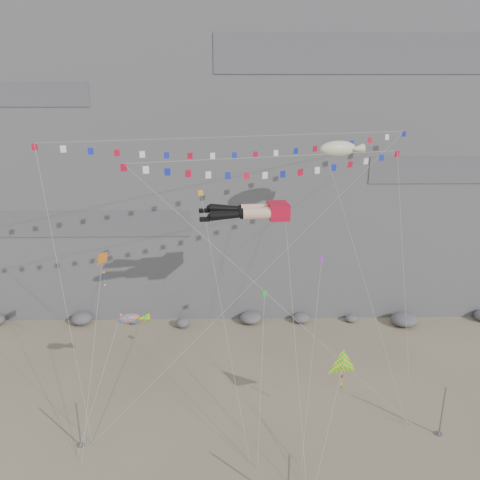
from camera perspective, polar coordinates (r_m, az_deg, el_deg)
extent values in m
plane|color=gray|center=(42.24, 2.32, -20.65)|extent=(120.00, 120.00, 0.00)
cube|color=slate|center=(65.28, 0.93, 16.46)|extent=(80.00, 28.00, 50.00)
cylinder|color=slate|center=(40.17, -19.08, -20.52)|extent=(0.12, 0.12, 3.90)
cylinder|color=slate|center=(42.19, 23.44, -18.63)|extent=(0.12, 0.12, 4.39)
cube|color=#B90B25|center=(41.66, 4.68, 3.57)|extent=(1.95, 2.53, 1.41)
cylinder|color=#E8AF91|center=(40.64, 2.02, 3.26)|extent=(2.47, 1.26, 1.04)
sphere|color=black|center=(40.49, 0.35, 3.22)|extent=(0.95, 0.95, 0.95)
cone|color=black|center=(40.37, -1.64, 3.05)|extent=(2.91, 1.13, 0.97)
cube|color=black|center=(40.35, -4.31, 2.53)|extent=(0.95, 0.50, 0.35)
cylinder|color=#E8AF91|center=(42.00, 1.74, 3.73)|extent=(2.47, 1.26, 1.04)
sphere|color=black|center=(41.85, 0.12, 3.69)|extent=(0.95, 0.95, 0.95)
cone|color=black|center=(41.68, -1.80, 3.81)|extent=(2.93, 1.13, 1.04)
cube|color=black|center=(41.60, -4.41, 3.60)|extent=(0.95, 0.50, 0.35)
cylinder|color=gray|center=(37.21, 6.22, -11.54)|extent=(0.03, 0.03, 22.62)
cylinder|color=gray|center=(39.89, -7.98, -4.61)|extent=(0.03, 0.03, 28.62)
cube|color=slate|center=(41.26, -17.58, -22.57)|extent=(0.16, 0.16, 0.10)
cylinder|color=gray|center=(39.16, 12.52, -6.20)|extent=(0.03, 0.03, 24.69)
cube|color=slate|center=(43.63, 20.19, -20.37)|extent=(0.16, 0.16, 0.10)
cylinder|color=gray|center=(39.26, -17.53, -13.24)|extent=(0.03, 0.03, 15.57)
cube|color=slate|center=(39.78, -18.77, -24.46)|extent=(0.16, 0.16, 0.10)
cylinder|color=gray|center=(40.29, -16.18, -16.39)|extent=(0.03, 0.03, 10.80)
cube|color=slate|center=(40.63, -19.20, -23.48)|extent=(0.16, 0.16, 0.10)
cylinder|color=gray|center=(36.73, 10.72, -21.60)|extent=(0.03, 0.03, 9.55)
cylinder|color=gray|center=(42.55, 15.63, -4.56)|extent=(0.03, 0.03, 24.81)
cube|color=slate|center=(43.32, 19.80, -20.63)|extent=(0.16, 0.16, 0.10)
cylinder|color=gray|center=(38.24, -2.08, -9.24)|extent=(0.03, 0.03, 21.91)
cube|color=slate|center=(38.21, 1.20, -25.42)|extent=(0.16, 0.16, 0.10)
cylinder|color=gray|center=(39.18, 8.82, -13.44)|extent=(0.03, 0.03, 16.78)
cube|color=slate|center=(38.10, 7.50, -25.74)|extent=(0.16, 0.16, 0.10)
cylinder|color=gray|center=(37.02, 2.60, -16.37)|extent=(0.03, 0.03, 12.74)
cube|color=slate|center=(37.76, 2.14, -26.07)|extent=(0.16, 0.16, 0.10)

